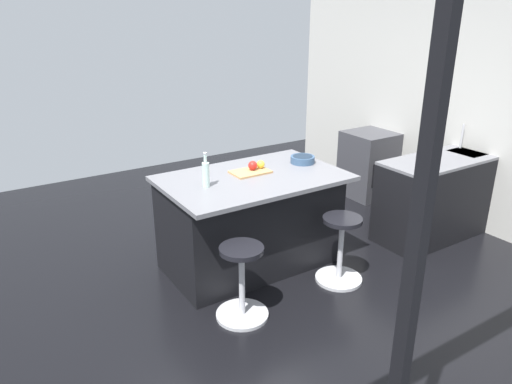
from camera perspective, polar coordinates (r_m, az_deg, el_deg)
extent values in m
plane|color=black|center=(4.81, -1.21, -9.14)|extent=(7.30, 7.30, 0.00)
cube|color=black|center=(1.87, 17.92, -10.28)|extent=(0.05, 0.06, 2.70)
cube|color=beige|center=(6.17, 21.98, 10.98)|extent=(0.12, 5.18, 3.00)
cube|color=black|center=(5.90, 22.16, -0.22)|extent=(1.93, 0.60, 0.87)
cube|color=slate|center=(5.76, 22.77, 3.98)|extent=(1.93, 0.60, 0.03)
cube|color=#38383D|center=(5.97, 24.07, 3.88)|extent=(0.44, 0.36, 0.12)
cylinder|color=#B7B7BC|center=(6.00, 23.18, 6.09)|extent=(0.02, 0.02, 0.28)
cube|color=#38383D|center=(6.68, 13.14, 3.22)|extent=(0.60, 0.60, 0.87)
cube|color=black|center=(6.50, 15.00, 2.14)|extent=(0.44, 0.01, 0.32)
cube|color=black|center=(4.72, -0.65, -3.60)|extent=(1.64, 0.88, 0.90)
cube|color=slate|center=(4.50, -0.34, 1.64)|extent=(1.70, 1.08, 0.04)
cylinder|color=#B7B7BC|center=(4.70, 9.72, -10.04)|extent=(0.44, 0.44, 0.03)
cylinder|color=#B7B7BC|center=(4.56, 9.95, -6.83)|extent=(0.05, 0.05, 0.59)
cylinder|color=black|center=(4.42, 10.20, -3.24)|extent=(0.36, 0.36, 0.04)
cylinder|color=#B7B7BC|center=(4.16, -1.63, -14.26)|extent=(0.44, 0.44, 0.03)
cylinder|color=#B7B7BC|center=(3.99, -1.68, -10.77)|extent=(0.05, 0.05, 0.59)
cylinder|color=black|center=(3.84, -1.73, -6.81)|extent=(0.36, 0.36, 0.04)
cube|color=tan|center=(4.58, -0.67, 2.39)|extent=(0.36, 0.24, 0.02)
sphere|color=gold|center=(4.65, 0.56, 3.30)|extent=(0.08, 0.08, 0.08)
sphere|color=red|center=(4.59, -0.39, 3.15)|extent=(0.09, 0.09, 0.09)
cylinder|color=silver|center=(4.21, -5.95, 2.02)|extent=(0.06, 0.06, 0.22)
cylinder|color=silver|center=(4.17, -6.02, 3.97)|extent=(0.03, 0.03, 0.08)
cylinder|color=#B7B7BC|center=(4.15, -6.05, 4.57)|extent=(0.03, 0.03, 0.02)
cylinder|color=#334C6B|center=(4.90, 5.52, 3.84)|extent=(0.24, 0.24, 0.07)
cylinder|color=#192635|center=(4.89, 5.53, 4.01)|extent=(0.20, 0.20, 0.04)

